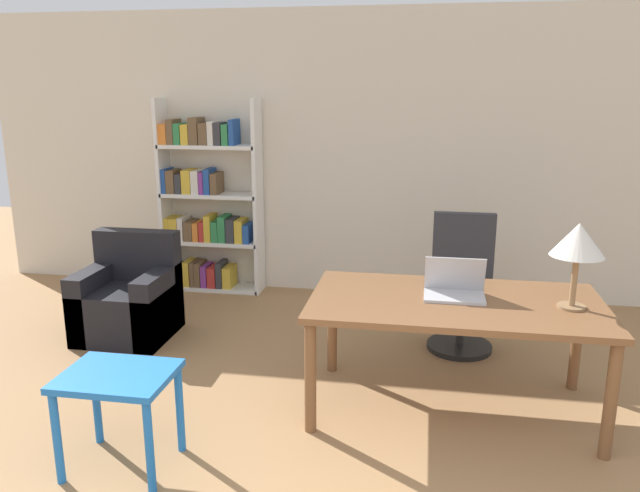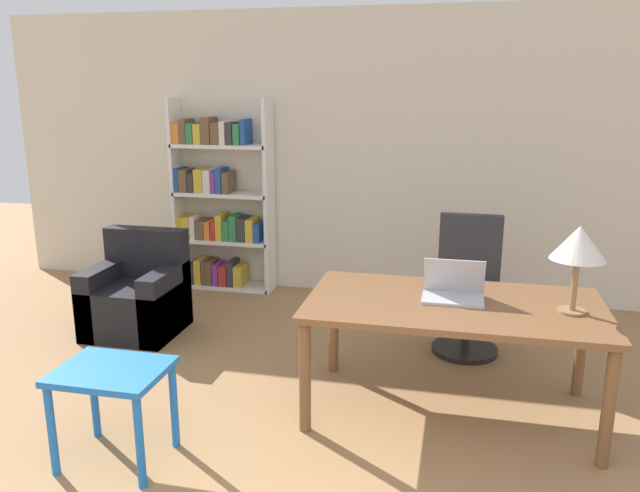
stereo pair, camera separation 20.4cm
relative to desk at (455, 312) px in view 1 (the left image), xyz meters
The scene contains 8 objects.
wall_back 2.44m from the desk, 104.86° to the left, with size 8.00×0.06×2.70m.
desk is the anchor object (origin of this frame).
laptop 0.15m from the desk, 97.78° to the left, with size 0.37×0.25×0.25m.
table_lamp 0.82m from the desk, ahead, with size 0.31×0.31×0.51m.
office_chair 1.05m from the desk, 84.61° to the left, with size 0.50×0.50×1.04m.
side_table_blue 2.00m from the desk, 151.79° to the right, with size 0.57×0.46×0.54m.
armchair 2.71m from the desk, 162.95° to the left, with size 0.71×0.66×0.84m.
bookshelf 3.14m from the desk, 138.64° to the left, with size 0.99×0.28×1.89m.
Camera 1 is at (0.40, -1.42, 1.99)m, focal length 35.00 mm.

